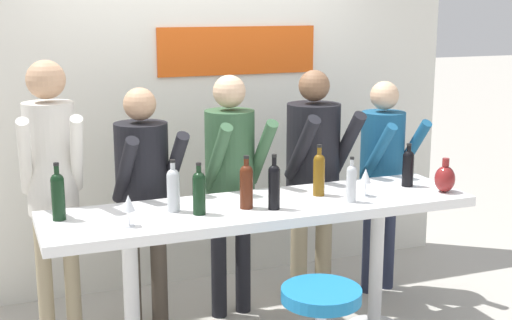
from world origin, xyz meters
The scene contains 18 objects.
back_wall centered at (0.00, 1.34, 1.32)m, with size 4.21×0.12×2.62m.
tasting_table centered at (0.00, 0.00, 0.83)m, with size 2.61×0.67×0.96m.
person_far_left centered at (-1.16, 0.57, 1.15)m, with size 0.39×0.54×1.81m.
person_left centered at (-0.59, 0.61, 1.00)m, with size 0.46×0.56×1.62m.
person_center_left centered at (0.00, 0.58, 1.05)m, with size 0.43×0.54×1.68m.
person_center centered at (0.64, 0.62, 1.04)m, with size 0.48×0.57×1.68m.
person_center_right centered at (1.18, 0.57, 0.99)m, with size 0.42×0.52×1.59m.
wine_bottle_0 centered at (-1.17, 0.11, 1.11)m, with size 0.07×0.07×0.33m.
wine_bottle_1 centered at (0.52, -0.15, 1.08)m, with size 0.06×0.06×0.28m.
wine_bottle_2 centered at (1.05, 0.05, 1.09)m, with size 0.08×0.08×0.29m.
wine_bottle_3 centered at (0.40, 0.05, 1.10)m, with size 0.07×0.07×0.32m.
wine_bottle_4 centered at (-0.53, 0.04, 1.10)m, with size 0.07×0.07×0.31m.
wine_bottle_5 centered at (0.03, -0.12, 1.11)m, with size 0.07×0.07×0.33m.
wine_bottle_6 centered at (-0.12, -0.05, 1.10)m, with size 0.08×0.08×0.32m.
wine_bottle_7 centered at (-0.41, -0.07, 1.10)m, with size 0.07×0.07×0.30m.
wine_glass_0 centered at (-0.83, -0.15, 1.08)m, with size 0.07×0.07×0.18m.
wine_glass_1 centered at (0.66, -0.07, 1.08)m, with size 0.07×0.07×0.18m.
decorative_vase centered at (1.19, -0.16, 1.05)m, with size 0.13×0.13×0.22m.
Camera 1 is at (-1.53, -3.83, 2.14)m, focal length 50.00 mm.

